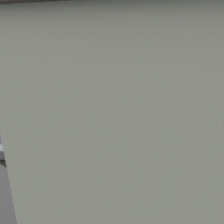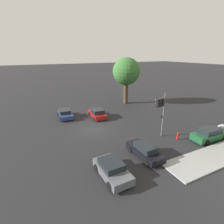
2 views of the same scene
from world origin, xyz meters
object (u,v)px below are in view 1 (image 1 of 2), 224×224
(parked_car_0, at_px, (204,166))
(crossing_car_2, at_px, (78,142))
(crossing_car_1, at_px, (23,141))
(street_tree, at_px, (194,53))
(traffic_signal, at_px, (137,97))
(crossing_car_0, at_px, (121,100))
(fire_hydrant, at_px, (153,148))
(crossing_car_3, at_px, (95,93))

(parked_car_0, bearing_deg, crossing_car_2, 178.37)
(crossing_car_1, bearing_deg, street_tree, 144.64)
(street_tree, bearing_deg, parked_car_0, 2.55)
(traffic_signal, relative_size, crossing_car_1, 1.35)
(crossing_car_0, height_order, fire_hydrant, crossing_car_0)
(crossing_car_0, distance_m, crossing_car_2, 12.56)
(street_tree, relative_size, parked_car_0, 1.88)
(crossing_car_0, distance_m, crossing_car_3, 5.15)
(crossing_car_0, relative_size, crossing_car_2, 0.97)
(traffic_signal, relative_size, parked_car_0, 1.14)
(crossing_car_2, relative_size, crossing_car_3, 1.02)
(crossing_car_0, distance_m, crossing_car_1, 14.39)
(crossing_car_1, bearing_deg, fire_hydrant, 101.57)
(fire_hydrant, bearing_deg, traffic_signal, -131.09)
(crossing_car_2, height_order, parked_car_0, parked_car_0)
(street_tree, height_order, crossing_car_2, street_tree)
(street_tree, relative_size, crossing_car_1, 2.23)
(crossing_car_2, distance_m, fire_hydrant, 5.81)
(traffic_signal, height_order, crossing_car_3, traffic_signal)
(traffic_signal, relative_size, crossing_car_3, 1.30)
(crossing_car_2, xyz_separation_m, crossing_car_3, (-14.83, -4.67, -0.05))
(crossing_car_3, bearing_deg, crossing_car_1, 4.62)
(crossing_car_0, height_order, crossing_car_3, crossing_car_0)
(traffic_signal, xyz_separation_m, crossing_car_3, (-12.19, -8.65, -3.35))
(street_tree, bearing_deg, crossing_car_0, -58.47)
(street_tree, bearing_deg, traffic_signal, -16.06)
(parked_car_0, bearing_deg, street_tree, 94.32)
(crossing_car_2, xyz_separation_m, fire_hydrant, (-1.15, 5.69, -0.17))
(crossing_car_3, bearing_deg, street_tree, 105.57)
(traffic_signal, distance_m, parked_car_0, 6.87)
(traffic_signal, height_order, parked_car_0, traffic_signal)
(crossing_car_3, bearing_deg, traffic_signal, 38.54)
(crossing_car_0, bearing_deg, parked_car_0, -142.85)
(parked_car_0, bearing_deg, crossing_car_1, -175.42)
(traffic_signal, height_order, crossing_car_0, traffic_signal)
(traffic_signal, bearing_deg, parked_car_0, -134.41)
(crossing_car_2, xyz_separation_m, parked_car_0, (0.54, 9.12, 0.05))
(street_tree, distance_m, crossing_car_0, 11.35)
(street_tree, height_order, crossing_car_1, street_tree)
(crossing_car_1, height_order, crossing_car_3, crossing_car_1)
(crossing_car_2, distance_m, parked_car_0, 9.13)
(crossing_car_3, bearing_deg, parked_car_0, 45.07)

